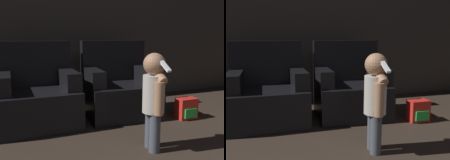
# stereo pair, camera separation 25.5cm
# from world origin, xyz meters

# --- Properties ---
(wall_back) EXTENTS (8.40, 0.05, 2.60)m
(wall_back) POSITION_xyz_m (0.00, 4.50, 1.30)
(wall_back) COLOR #423D38
(wall_back) RESTS_ON ground_plane
(armchair_left) EXTENTS (0.87, 0.79, 0.95)m
(armchair_left) POSITION_xyz_m (-0.78, 3.62, 0.33)
(armchair_left) COLOR black
(armchair_left) RESTS_ON ground_plane
(armchair_right) EXTENTS (0.91, 0.83, 0.95)m
(armchair_right) POSITION_xyz_m (0.23, 3.62, 0.33)
(armchair_right) COLOR black
(armchair_right) RESTS_ON ground_plane
(person_toddler) EXTENTS (0.19, 0.34, 0.87)m
(person_toddler) POSITION_xyz_m (0.10, 2.54, 0.52)
(person_toddler) COLOR #474C56
(person_toddler) RESTS_ON ground_plane
(toy_backpack) EXTENTS (0.24, 0.18, 0.26)m
(toy_backpack) POSITION_xyz_m (0.94, 3.13, 0.13)
(toy_backpack) COLOR red
(toy_backpack) RESTS_ON ground_plane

